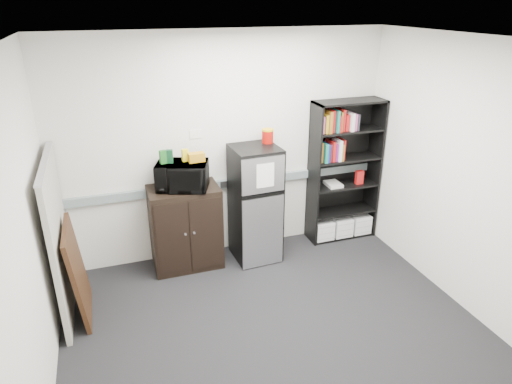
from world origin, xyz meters
TOP-DOWN VIEW (x-y plane):
  - floor at (0.00, 0.00)m, footprint 4.00×4.00m
  - wall_back at (0.00, 1.75)m, footprint 4.00×0.02m
  - wall_right at (2.00, 0.00)m, footprint 0.02×3.50m
  - wall_left at (-2.00, 0.00)m, footprint 0.02×3.50m
  - ceiling at (0.00, 0.00)m, footprint 4.00×3.50m
  - electrical_raceway at (0.00, 1.72)m, footprint 3.92×0.05m
  - wall_note at (-0.35, 1.74)m, footprint 0.14×0.00m
  - bookshelf at (1.53, 1.57)m, footprint 0.90×0.34m
  - cubicle_partition at (-1.90, 1.08)m, footprint 0.06×1.30m
  - cabinet at (-0.58, 1.50)m, footprint 0.80×0.53m
  - microwave at (-0.58, 1.48)m, footprint 0.66×0.55m
  - snack_box_a at (-0.77, 1.52)m, footprint 0.08×0.06m
  - snack_box_b at (-0.70, 1.52)m, footprint 0.08×0.07m
  - snack_box_c at (-0.52, 1.52)m, footprint 0.08×0.06m
  - snack_bag at (-0.41, 1.47)m, footprint 0.18×0.11m
  - refrigerator at (0.27, 1.42)m, footprint 0.56×0.59m
  - coffee_can at (0.46, 1.55)m, footprint 0.14×0.14m
  - framed_poster at (-1.77, 0.92)m, footprint 0.14×0.76m

SIDE VIEW (x-z plane):
  - floor at x=0.00m, z-range 0.00..0.00m
  - framed_poster at x=-1.77m, z-range 0.00..0.98m
  - cabinet at x=-0.58m, z-range 0.00..1.00m
  - refrigerator at x=0.27m, z-range 0.00..1.42m
  - cubicle_partition at x=-1.90m, z-range 0.00..1.62m
  - electrical_raceway at x=0.00m, z-range 0.85..0.95m
  - bookshelf at x=1.53m, z-range -0.01..1.84m
  - microwave at x=-0.58m, z-range 1.00..1.31m
  - wall_back at x=0.00m, z-range 0.00..2.70m
  - wall_right at x=2.00m, z-range 0.00..2.70m
  - wall_left at x=-2.00m, z-range 0.00..2.70m
  - snack_bag at x=-0.41m, z-range 1.31..1.41m
  - snack_box_c at x=-0.52m, z-range 1.31..1.45m
  - snack_box_a at x=-0.77m, z-range 1.31..1.46m
  - snack_box_b at x=-0.70m, z-range 1.31..1.46m
  - coffee_can at x=0.46m, z-range 1.42..1.61m
  - wall_note at x=-0.35m, z-range 1.50..1.60m
  - ceiling at x=0.00m, z-range 2.69..2.71m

